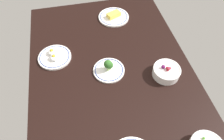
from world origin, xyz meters
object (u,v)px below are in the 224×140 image
at_px(plate_cheese, 114,17).
at_px(bowl_berries, 166,71).
at_px(plate_broccoli, 109,68).
at_px(plate_eggs, 54,57).

distance_m(plate_cheese, bowl_berries, 0.56).
relative_size(plate_broccoli, bowl_berries, 1.17).
bearing_deg(plate_broccoli, plate_cheese, 164.04).
relative_size(plate_broccoli, plate_eggs, 0.91).
bearing_deg(plate_eggs, plate_cheese, 124.52).
bearing_deg(plate_eggs, bowl_berries, 66.70).
height_order(plate_broccoli, bowl_berries, plate_broccoli).
relative_size(plate_cheese, plate_broccoli, 1.20).
bearing_deg(plate_cheese, plate_eggs, -55.48).
height_order(plate_cheese, bowl_berries, bowl_berries).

